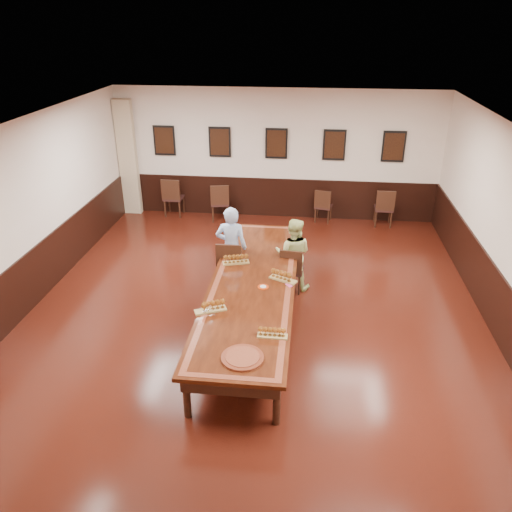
# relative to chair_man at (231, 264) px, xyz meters

# --- Properties ---
(floor) EXTENTS (8.00, 10.00, 0.02)m
(floor) POSITION_rel_chair_man_xyz_m (0.54, -1.10, -0.51)
(floor) COLOR black
(floor) RESTS_ON ground
(ceiling) EXTENTS (8.00, 10.00, 0.02)m
(ceiling) POSITION_rel_chair_man_xyz_m (0.54, -1.10, 2.71)
(ceiling) COLOR white
(ceiling) RESTS_ON floor
(wall_back) EXTENTS (8.00, 0.02, 3.20)m
(wall_back) POSITION_rel_chair_man_xyz_m (0.54, 3.91, 1.10)
(wall_back) COLOR beige
(wall_back) RESTS_ON floor
(wall_left) EXTENTS (0.02, 10.00, 3.20)m
(wall_left) POSITION_rel_chair_man_xyz_m (-3.47, -1.10, 1.10)
(wall_left) COLOR beige
(wall_left) RESTS_ON floor
(chair_man) EXTENTS (0.47, 0.52, 1.01)m
(chair_man) POSITION_rel_chair_man_xyz_m (0.00, 0.00, 0.00)
(chair_man) COLOR black
(chair_man) RESTS_ON floor
(chair_woman) EXTENTS (0.46, 0.50, 0.90)m
(chair_woman) POSITION_rel_chair_man_xyz_m (1.15, 0.07, -0.06)
(chair_woman) COLOR black
(chair_woman) RESTS_ON floor
(spare_chair_a) EXTENTS (0.49, 0.53, 1.01)m
(spare_chair_a) POSITION_rel_chair_man_xyz_m (-2.07, 3.65, 0.00)
(spare_chair_a) COLOR black
(spare_chair_a) RESTS_ON floor
(spare_chair_b) EXTENTS (0.55, 0.58, 0.97)m
(spare_chair_b) POSITION_rel_chair_man_xyz_m (-0.83, 3.46, -0.02)
(spare_chair_b) COLOR black
(spare_chair_b) RESTS_ON floor
(spare_chair_c) EXTENTS (0.48, 0.51, 0.86)m
(spare_chair_c) POSITION_rel_chair_man_xyz_m (1.77, 3.64, -0.07)
(spare_chair_c) COLOR black
(spare_chair_c) RESTS_ON floor
(spare_chair_d) EXTENTS (0.46, 0.50, 0.95)m
(spare_chair_d) POSITION_rel_chair_man_xyz_m (3.24, 3.55, -0.03)
(spare_chair_d) COLOR black
(spare_chair_d) RESTS_ON floor
(person_man) EXTENTS (0.59, 0.39, 1.61)m
(person_man) POSITION_rel_chair_man_xyz_m (0.00, 0.11, 0.30)
(person_man) COLOR #5281CE
(person_man) RESTS_ON floor
(person_woman) EXTENTS (0.75, 0.61, 1.40)m
(person_woman) POSITION_rel_chair_man_xyz_m (1.16, 0.17, 0.20)
(person_woman) COLOR #D1DE8A
(person_woman) RESTS_ON floor
(pink_phone) EXTENTS (0.13, 0.14, 0.01)m
(pink_phone) POSITION_rel_chair_man_xyz_m (1.14, -1.13, 0.25)
(pink_phone) COLOR #CF4589
(pink_phone) RESTS_ON conference_table
(curtain) EXTENTS (0.45, 0.18, 2.90)m
(curtain) POSITION_rel_chair_man_xyz_m (-3.21, 3.72, 0.95)
(curtain) COLOR tan
(curtain) RESTS_ON floor
(wainscoting) EXTENTS (8.00, 10.00, 1.00)m
(wainscoting) POSITION_rel_chair_man_xyz_m (0.54, -1.10, -0.00)
(wainscoting) COLOR black
(wainscoting) RESTS_ON floor
(conference_table) EXTENTS (1.40, 5.00, 0.76)m
(conference_table) POSITION_rel_chair_man_xyz_m (0.54, -1.10, 0.11)
(conference_table) COLOR black
(conference_table) RESTS_ON floor
(posters) EXTENTS (6.14, 0.04, 0.74)m
(posters) POSITION_rel_chair_man_xyz_m (0.54, 3.84, 1.40)
(posters) COLOR black
(posters) RESTS_ON wall_back
(flight_a) EXTENTS (0.49, 0.27, 0.18)m
(flight_a) POSITION_rel_chair_man_xyz_m (0.17, -0.43, 0.33)
(flight_a) COLOR olive
(flight_a) RESTS_ON conference_table
(flight_b) EXTENTS (0.49, 0.33, 0.18)m
(flight_b) POSITION_rel_chair_man_xyz_m (1.03, -0.96, 0.33)
(flight_b) COLOR olive
(flight_b) RESTS_ON conference_table
(flight_c) EXTENTS (0.49, 0.33, 0.18)m
(flight_c) POSITION_rel_chair_man_xyz_m (0.04, -2.04, 0.33)
(flight_c) COLOR olive
(flight_c) RESTS_ON conference_table
(flight_d) EXTENTS (0.42, 0.13, 0.16)m
(flight_d) POSITION_rel_chair_man_xyz_m (0.99, -2.59, 0.32)
(flight_d) COLOR olive
(flight_d) RESTS_ON conference_table
(red_plate_grp) EXTENTS (0.18, 0.18, 0.02)m
(red_plate_grp) POSITION_rel_chair_man_xyz_m (0.73, -1.24, 0.26)
(red_plate_grp) COLOR #B9350C
(red_plate_grp) RESTS_ON conference_table
(carved_platter) EXTENTS (0.69, 0.69, 0.04)m
(carved_platter) POSITION_rel_chair_man_xyz_m (0.65, -3.12, 0.27)
(carved_platter) COLOR #531D10
(carved_platter) RESTS_ON conference_table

